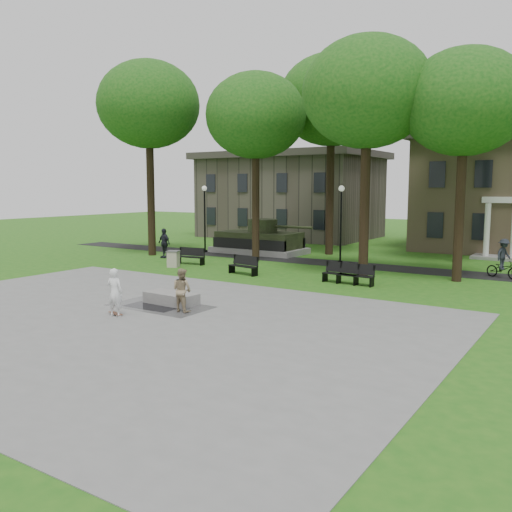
{
  "coord_description": "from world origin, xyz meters",
  "views": [
    {
      "loc": [
        14.03,
        -18.06,
        4.61
      ],
      "look_at": [
        0.28,
        3.16,
        1.4
      ],
      "focal_mm": 38.0,
      "sensor_mm": 36.0,
      "label": 1
    }
  ],
  "objects_px": {
    "friend_watching": "(182,290)",
    "trash_bin": "(173,259)",
    "skateboarder": "(115,292)",
    "park_bench_0": "(191,256)",
    "concrete_block": "(171,298)",
    "cyclist": "(503,262)"
  },
  "relations": [
    {
      "from": "trash_bin",
      "to": "cyclist",
      "type": "bearing_deg",
      "value": 20.35
    },
    {
      "from": "skateboarder",
      "to": "park_bench_0",
      "type": "bearing_deg",
      "value": -72.9
    },
    {
      "from": "concrete_block",
      "to": "cyclist",
      "type": "height_order",
      "value": "cyclist"
    },
    {
      "from": "skateboarder",
      "to": "friend_watching",
      "type": "relative_size",
      "value": 1.07
    },
    {
      "from": "cyclist",
      "to": "park_bench_0",
      "type": "distance_m",
      "value": 17.29
    },
    {
      "from": "skateboarder",
      "to": "park_bench_0",
      "type": "distance_m",
      "value": 13.46
    },
    {
      "from": "friend_watching",
      "to": "trash_bin",
      "type": "xyz_separation_m",
      "value": [
        -7.98,
        8.52,
        -0.35
      ]
    },
    {
      "from": "concrete_block",
      "to": "friend_watching",
      "type": "bearing_deg",
      "value": -32.4
    },
    {
      "from": "friend_watching",
      "to": "trash_bin",
      "type": "height_order",
      "value": "friend_watching"
    },
    {
      "from": "trash_bin",
      "to": "concrete_block",
      "type": "bearing_deg",
      "value": -48.92
    },
    {
      "from": "concrete_block",
      "to": "park_bench_0",
      "type": "distance_m",
      "value": 11.34
    },
    {
      "from": "concrete_block",
      "to": "skateboarder",
      "type": "height_order",
      "value": "skateboarder"
    },
    {
      "from": "park_bench_0",
      "to": "trash_bin",
      "type": "relative_size",
      "value": 1.91
    },
    {
      "from": "concrete_block",
      "to": "friend_watching",
      "type": "xyz_separation_m",
      "value": [
        1.24,
        -0.79,
        0.59
      ]
    },
    {
      "from": "concrete_block",
      "to": "skateboarder",
      "type": "distance_m",
      "value": 2.75
    },
    {
      "from": "skateboarder",
      "to": "friend_watching",
      "type": "height_order",
      "value": "skateboarder"
    },
    {
      "from": "friend_watching",
      "to": "trash_bin",
      "type": "distance_m",
      "value": 11.68
    },
    {
      "from": "skateboarder",
      "to": "park_bench_0",
      "type": "xyz_separation_m",
      "value": [
        -6.34,
        11.87,
        -0.37
      ]
    },
    {
      "from": "cyclist",
      "to": "friend_watching",
      "type": "bearing_deg",
      "value": 172.78
    },
    {
      "from": "cyclist",
      "to": "park_bench_0",
      "type": "xyz_separation_m",
      "value": [
        -16.63,
        -4.74,
        -0.31
      ]
    },
    {
      "from": "park_bench_0",
      "to": "trash_bin",
      "type": "height_order",
      "value": "park_bench_0"
    },
    {
      "from": "cyclist",
      "to": "trash_bin",
      "type": "relative_size",
      "value": 2.11
    }
  ]
}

